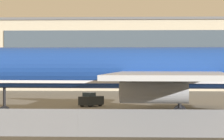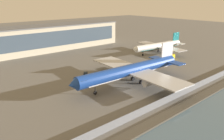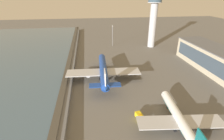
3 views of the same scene
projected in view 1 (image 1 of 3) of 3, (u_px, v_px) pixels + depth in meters
name	position (u px, v px, depth m)	size (l,w,h in m)	color
ground_plane	(96.00, 120.00, 64.46)	(500.00, 500.00, 0.00)	#66635E
perimeter_fence	(79.00, 124.00, 48.47)	(280.00, 0.10, 2.22)	slate
cargo_jet_blue	(158.00, 70.00, 65.45)	(47.87, 41.46, 12.90)	#193D93
baggage_tug	(91.00, 100.00, 83.26)	(3.16, 3.54, 1.80)	#1E2328
terminal_building	(185.00, 54.00, 135.01)	(78.64, 18.33, 14.37)	#BCB299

